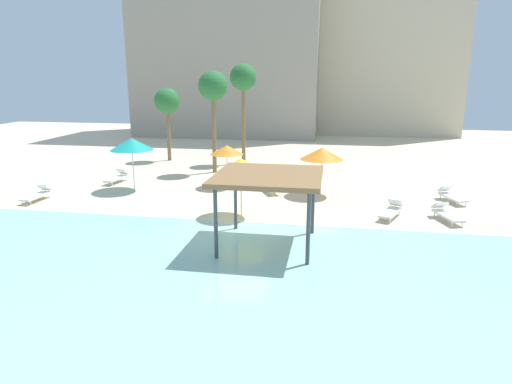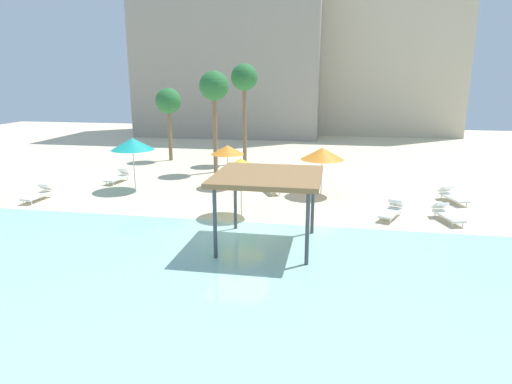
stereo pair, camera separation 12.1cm
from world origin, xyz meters
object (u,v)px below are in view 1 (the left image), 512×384
(lounge_chair_6, at_px, (38,194))
(palm_tree_1, at_px, (243,80))
(lounge_chair_1, at_px, (270,186))
(lounge_chair_4, at_px, (446,213))
(beach_umbrella_yellow_0, at_px, (241,165))
(lounge_chair_0, at_px, (451,195))
(beach_umbrella_orange_1, at_px, (322,154))
(beach_umbrella_orange_4, at_px, (227,150))
(beach_umbrella_teal_3, at_px, (132,144))
(lounge_chair_5, at_px, (391,210))
(lounge_chair_3, at_px, (118,177))
(palm_tree_2, at_px, (213,88))
(shade_pavilion, at_px, (268,179))
(palm_tree_0, at_px, (167,102))

(lounge_chair_6, bearing_deg, palm_tree_1, 147.35)
(lounge_chair_1, relative_size, lounge_chair_4, 0.99)
(beach_umbrella_yellow_0, height_order, lounge_chair_1, beach_umbrella_yellow_0)
(lounge_chair_0, height_order, lounge_chair_1, same)
(beach_umbrella_orange_1, xyz_separation_m, beach_umbrella_orange_4, (-5.43, 0.92, -0.10))
(beach_umbrella_teal_3, xyz_separation_m, lounge_chair_0, (17.16, 0.43, -2.28))
(beach_umbrella_yellow_0, distance_m, lounge_chair_5, 7.19)
(beach_umbrella_yellow_0, relative_size, lounge_chair_1, 1.37)
(beach_umbrella_teal_3, distance_m, lounge_chair_4, 16.60)
(lounge_chair_3, distance_m, palm_tree_1, 11.27)
(lounge_chair_6, height_order, palm_tree_2, palm_tree_2)
(shade_pavilion, distance_m, palm_tree_2, 14.11)
(lounge_chair_0, distance_m, lounge_chair_1, 9.51)
(lounge_chair_1, bearing_deg, palm_tree_0, -159.35)
(shade_pavilion, xyz_separation_m, lounge_chair_5, (5.06, 4.46, -2.29))
(lounge_chair_1, bearing_deg, beach_umbrella_teal_3, -110.53)
(lounge_chair_1, relative_size, palm_tree_2, 0.30)
(beach_umbrella_yellow_0, relative_size, lounge_chair_0, 1.36)
(lounge_chair_1, relative_size, lounge_chair_5, 0.99)
(beach_umbrella_yellow_0, xyz_separation_m, lounge_chair_3, (-8.77, 5.31, -2.06))
(beach_umbrella_orange_1, relative_size, beach_umbrella_orange_4, 1.06)
(lounge_chair_0, bearing_deg, lounge_chair_4, -37.06)
(beach_umbrella_teal_3, relative_size, lounge_chair_0, 1.48)
(lounge_chair_3, distance_m, lounge_chair_6, 5.01)
(lounge_chair_1, distance_m, palm_tree_2, 8.16)
(shade_pavilion, bearing_deg, lounge_chair_6, 161.28)
(lounge_chair_1, height_order, palm_tree_1, palm_tree_1)
(lounge_chair_1, xyz_separation_m, palm_tree_1, (-3.11, 8.11, 5.65))
(beach_umbrella_orange_1, relative_size, lounge_chair_3, 1.32)
(lounge_chair_4, xyz_separation_m, lounge_chair_6, (-20.15, -0.11, 0.00))
(beach_umbrella_orange_4, height_order, palm_tree_2, palm_tree_2)
(lounge_chair_0, height_order, lounge_chair_6, same)
(beach_umbrella_orange_4, height_order, lounge_chair_4, beach_umbrella_orange_4)
(lounge_chair_3, xyz_separation_m, palm_tree_0, (0.52, 7.54, 4.03))
(lounge_chair_1, xyz_separation_m, palm_tree_2, (-4.37, 4.57, 5.17))
(shade_pavilion, distance_m, beach_umbrella_yellow_0, 3.94)
(lounge_chair_4, height_order, lounge_chair_5, same)
(beach_umbrella_orange_1, height_order, lounge_chair_3, beach_umbrella_orange_1)
(palm_tree_0, bearing_deg, palm_tree_2, -38.92)
(lounge_chair_5, bearing_deg, lounge_chair_1, -97.51)
(beach_umbrella_orange_4, xyz_separation_m, palm_tree_0, (-6.30, 7.47, 2.19))
(lounge_chair_0, height_order, palm_tree_2, palm_tree_2)
(beach_umbrella_teal_3, bearing_deg, lounge_chair_3, 139.59)
(shade_pavilion, distance_m, lounge_chair_1, 8.51)
(shade_pavilion, bearing_deg, palm_tree_2, 113.28)
(shade_pavilion, bearing_deg, lounge_chair_5, 41.37)
(palm_tree_0, distance_m, palm_tree_1, 6.03)
(beach_umbrella_teal_3, distance_m, palm_tree_1, 10.58)
(lounge_chair_4, xyz_separation_m, palm_tree_0, (-17.44, 11.94, 4.03))
(beach_umbrella_teal_3, height_order, palm_tree_2, palm_tree_2)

